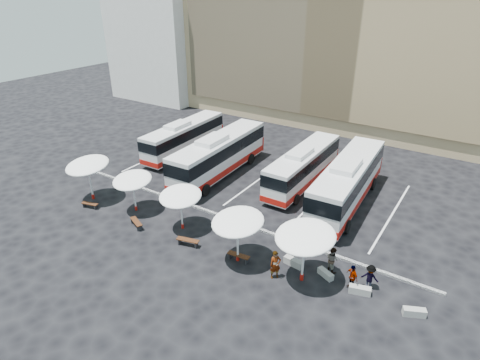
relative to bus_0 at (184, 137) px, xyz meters
The scene contains 26 objects.
ground 13.62m from the bus_0, 42.31° to the right, with size 120.00×120.00×0.00m, color black.
sandstone_building 27.12m from the bus_0, 66.35° to the left, with size 42.00×18.25×29.60m.
apartment_block 27.10m from the bus_0, 133.61° to the left, with size 14.00×14.00×18.00m, color silver.
curb_divider 13.28m from the bus_0, 40.70° to the right, with size 34.00×0.25×0.15m, color black.
bay_lines 10.20m from the bus_0, ahead, with size 24.15×12.00×0.01m.
bus_0 is the anchor object (origin of this frame).
bus_1 6.65m from the bus_0, 20.52° to the right, with size 3.28×12.74×4.02m.
bus_2 13.71m from the bus_0, ahead, with size 2.66×11.25×3.57m.
bus_3 18.28m from the bus_0, ahead, with size 3.51×12.96×4.07m.
sunshade_0 12.18m from the bus_0, 89.60° to the right, with size 3.77×3.81×3.64m.
sunshade_1 12.37m from the bus_0, 68.50° to the right, with size 3.58×3.61×3.16m.
sunshade_2 14.84m from the bus_0, 50.70° to the right, with size 3.83×3.86×3.20m.
sunshade_3 19.47m from the bus_0, 39.78° to the right, with size 4.20×4.23×3.51m.
sunshade_4 22.71m from the bus_0, 31.68° to the right, with size 4.69×4.71×3.75m.
wood_bench_0 13.40m from the bus_0, 85.04° to the right, with size 1.45×0.71×0.43m.
wood_bench_1 14.72m from the bus_0, 64.26° to the right, with size 1.60×1.01×0.48m.
wood_bench_2 17.13m from the bus_0, 49.32° to the right, with size 1.67×0.81×0.50m.
wood_bench_3 19.54m from the bus_0, 39.67° to the right, with size 1.57×0.56×0.47m.
conc_bench_0 21.31m from the bus_0, 30.87° to the right, with size 1.31×0.44×0.49m, color gray.
conc_bench_1 23.17m from the bus_0, 27.97° to the right, with size 1.11×0.37×0.42m, color gray.
conc_bench_2 25.31m from the bus_0, 26.17° to the right, with size 1.26×0.42×0.47m, color gray.
conc_bench_3 28.12m from the bus_0, 23.58° to the right, with size 1.21×0.40×0.46m, color gray.
passenger_0 21.83m from the bus_0, 35.33° to the right, with size 0.70×0.46×1.92m, color black.
passenger_1 22.87m from the bus_0, 26.28° to the right, with size 0.84×0.66×1.74m, color black.
passenger_2 24.64m from the bus_0, 26.40° to the right, with size 0.96×0.40×1.63m, color black.
passenger_3 25.22m from the bus_0, 24.37° to the right, with size 1.05×0.61×1.63m, color black.
Camera 1 is at (16.70, -21.16, 16.47)m, focal length 30.00 mm.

